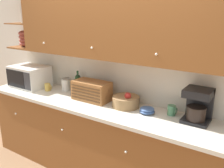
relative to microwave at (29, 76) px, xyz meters
The scene contains 14 objects.
ground_plane 1.77m from the microwave, 12.16° to the left, with size 24.00×24.00×0.00m, color #896647.
wall_back 1.41m from the microwave, 13.36° to the left, with size 5.86×0.06×2.60m.
counter_unit 1.49m from the microwave, ahead, with size 3.48×0.64×0.94m.
backsplash_panel 1.39m from the microwave, 11.92° to the left, with size 3.46×0.01×0.53m.
upper_cabinets 1.69m from the microwave, ahead, with size 3.46×0.37×0.72m.
microwave is the anchor object (origin of this frame).
mug 0.38m from the microwave, ahead, with size 0.09×0.08×0.10m.
storage_canister 0.58m from the microwave, 15.95° to the left, with size 0.13×0.13×0.16m.
wine_bottle 0.77m from the microwave, 13.44° to the left, with size 0.08×0.08×0.29m.
bread_box 1.09m from the microwave, ahead, with size 0.46×0.25×0.23m.
fruit_basket 1.55m from the microwave, ahead, with size 0.31×0.31×0.18m.
bowl_stack_on_counter 1.84m from the microwave, ahead, with size 0.16×0.16×0.07m.
mug_blue_second 2.07m from the microwave, ahead, with size 0.10×0.08×0.11m.
coffee_maker 2.33m from the microwave, ahead, with size 0.25×0.25×0.34m.
Camera 1 is at (1.52, -2.51, 1.99)m, focal length 40.00 mm.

